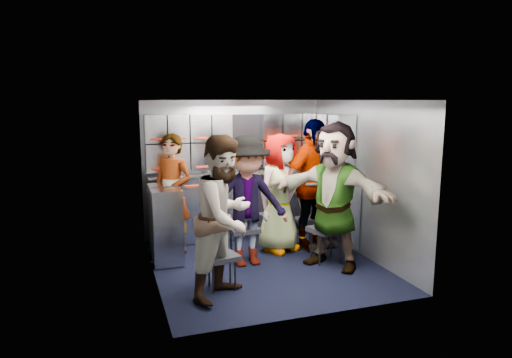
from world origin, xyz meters
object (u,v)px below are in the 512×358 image
object	(u,v)px
attendant_arc_a	(225,217)
jump_seat_near_right	(326,231)
jump_seat_near_left	(222,258)
jump_seat_mid_right	(306,221)
attendant_arc_e	(334,195)
attendant_arc_b	(247,201)
jump_seat_center	(275,218)
attendant_standing	(172,194)
attendant_arc_c	(280,193)
jump_seat_mid_left	(243,231)
attendant_arc_d	(312,185)

from	to	relation	value
attendant_arc_a	jump_seat_near_right	bearing A→B (deg)	-19.20
jump_seat_near_left	attendant_arc_a	bearing A→B (deg)	-90.00
jump_seat_mid_right	attendant_arc_e	distance (m)	1.10
jump_seat_near_right	attendant_arc_b	world-z (taller)	attendant_arc_b
jump_seat_center	attendant_standing	bearing A→B (deg)	172.46
jump_seat_near_left	jump_seat_center	bearing A→B (deg)	48.16
attendant_standing	attendant_arc_b	xyz separation A→B (m)	(0.84, -0.77, 0.01)
attendant_standing	attendant_arc_c	bearing A→B (deg)	29.24
jump_seat_near_left	jump_seat_mid_right	xyz separation A→B (m)	(1.57, 1.19, -0.01)
jump_seat_center	attendant_arc_a	distance (m)	1.85
jump_seat_mid_left	attendant_arc_a	bearing A→B (deg)	-116.33
jump_seat_mid_right	attendant_arc_e	bearing A→B (deg)	-93.19
jump_seat_near_left	jump_seat_mid_right	size ratio (longest dim) A/B	1.02
jump_seat_near_left	jump_seat_center	distance (m)	1.66
jump_seat_near_left	jump_seat_mid_left	distance (m)	0.98
jump_seat_mid_right	attendant_arc_e	world-z (taller)	attendant_arc_e
jump_seat_near_left	jump_seat_mid_left	size ratio (longest dim) A/B	0.90
attendant_arc_d	attendant_standing	bearing A→B (deg)	145.22
attendant_arc_b	attendant_arc_e	distance (m)	1.09
attendant_arc_a	attendant_arc_d	size ratio (longest dim) A/B	0.94
attendant_arc_c	attendant_arc_e	bearing A→B (deg)	-87.95
jump_seat_center	attendant_arc_d	size ratio (longest dim) A/B	0.26
attendant_arc_d	attendant_arc_e	xyz separation A→B (m)	(-0.05, -0.75, 0.00)
jump_seat_near_left	attendant_arc_e	bearing A→B (deg)	9.80
attendant_arc_e	jump_seat_center	bearing A→B (deg)	167.52
jump_seat_center	jump_seat_near_right	xyz separation A→B (m)	(0.41, -0.80, -0.02)
jump_seat_mid_right	attendant_arc_b	size ratio (longest dim) A/B	0.24
jump_seat_center	jump_seat_mid_right	xyz separation A→B (m)	(0.46, -0.05, -0.08)
attendant_arc_c	jump_seat_near_right	bearing A→B (deg)	-81.59
attendant_arc_a	jump_seat_mid_left	bearing A→B (deg)	22.15
jump_seat_near_left	jump_seat_near_right	size ratio (longest dim) A/B	0.82
jump_seat_near_right	attendant_arc_d	xyz separation A→B (m)	(0.05, 0.57, 0.51)
jump_seat_near_right	jump_seat_center	bearing A→B (deg)	117.01
attendant_arc_a	attendant_arc_c	xyz separation A→B (m)	(1.11, 1.24, -0.05)
jump_seat_mid_right	attendant_arc_c	xyz separation A→B (m)	(-0.46, -0.13, 0.48)
jump_seat_mid_right	attendant_arc_c	distance (m)	0.67
attendant_arc_c	attendant_arc_d	bearing A→B (deg)	-30.59
attendant_arc_e	jump_seat_near_left	bearing A→B (deg)	-115.26
attendant_arc_d	attendant_arc_c	bearing A→B (deg)	151.95
jump_seat_near_left	attendant_arc_a	size ratio (longest dim) A/B	0.23
jump_seat_mid_left	attendant_arc_d	distance (m)	1.20
jump_seat_near_right	attendant_arc_a	world-z (taller)	attendant_arc_a
jump_seat_mid_left	attendant_standing	xyz separation A→B (m)	(-0.84, 0.59, 0.43)
jump_seat_mid_right	attendant_arc_c	size ratio (longest dim) A/B	0.24
attendant_standing	jump_seat_near_right	bearing A→B (deg)	15.55
jump_seat_near_left	attendant_arc_d	distance (m)	1.95
jump_seat_near_left	attendant_standing	distance (m)	1.54
attendant_arc_e	attendant_arc_b	bearing A→B (deg)	-146.42
attendant_standing	attendant_arc_e	bearing A→B (deg)	11.39
attendant_arc_b	attendant_arc_c	distance (m)	0.73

